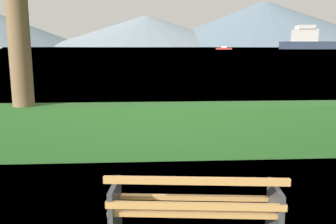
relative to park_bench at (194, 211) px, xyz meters
The scene contains 6 objects.
water_surface 310.00m from the park_bench, 90.00° to the left, with size 620.00×620.00×0.00m, color #7A99A8.
park_bench is the anchor object (origin of this frame).
hedge_row 3.16m from the park_bench, 89.89° to the left, with size 10.77×0.68×0.97m, color #285B23.
cargo_ship_large 216.60m from the park_bench, 61.59° to the left, with size 69.65×19.58×12.88m.
sailboat_mid 181.93m from the park_bench, 77.74° to the left, with size 8.27×3.85×1.67m.
distant_hills 576.92m from the park_bench, 87.01° to the left, with size 787.19×385.29×72.40m.
Camera 1 is at (-0.47, -3.35, 2.04)m, focal length 38.29 mm.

